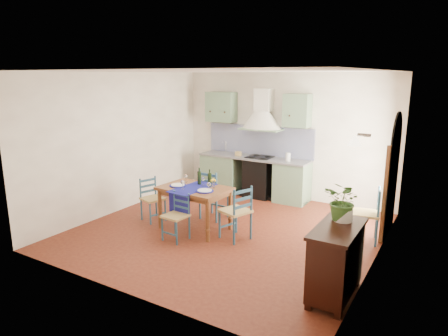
{
  "coord_description": "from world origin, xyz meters",
  "views": [
    {
      "loc": [
        3.42,
        -5.82,
        2.73
      ],
      "look_at": [
        -0.26,
        0.3,
        1.07
      ],
      "focal_mm": 32.0,
      "sensor_mm": 36.0,
      "label": 1
    }
  ],
  "objects_px": {
    "sideboard": "(336,259)",
    "potted_plant": "(344,201)",
    "chair_near": "(177,216)",
    "dining_table": "(195,192)"
  },
  "relations": [
    {
      "from": "sideboard",
      "to": "potted_plant",
      "type": "xyz_separation_m",
      "value": [
        -0.01,
        0.25,
        0.68
      ]
    },
    {
      "from": "chair_near",
      "to": "sideboard",
      "type": "relative_size",
      "value": 0.77
    },
    {
      "from": "sideboard",
      "to": "potted_plant",
      "type": "height_order",
      "value": "potted_plant"
    },
    {
      "from": "dining_table",
      "to": "chair_near",
      "type": "relative_size",
      "value": 1.58
    },
    {
      "from": "potted_plant",
      "to": "chair_near",
      "type": "bearing_deg",
      "value": 176.31
    },
    {
      "from": "dining_table",
      "to": "potted_plant",
      "type": "relative_size",
      "value": 2.48
    },
    {
      "from": "chair_near",
      "to": "potted_plant",
      "type": "relative_size",
      "value": 1.57
    },
    {
      "from": "chair_near",
      "to": "sideboard",
      "type": "bearing_deg",
      "value": -8.64
    },
    {
      "from": "dining_table",
      "to": "potted_plant",
      "type": "height_order",
      "value": "potted_plant"
    },
    {
      "from": "chair_near",
      "to": "potted_plant",
      "type": "xyz_separation_m",
      "value": [
        2.8,
        -0.18,
        0.77
      ]
    }
  ]
}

